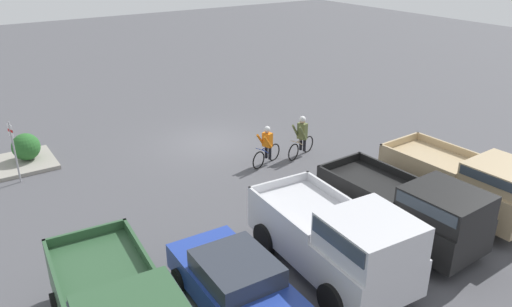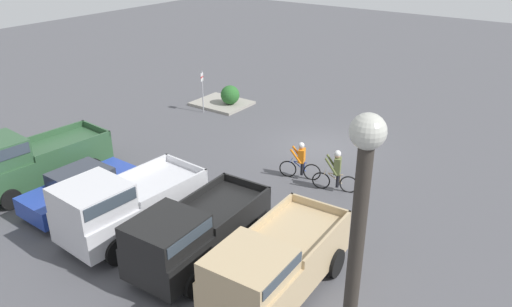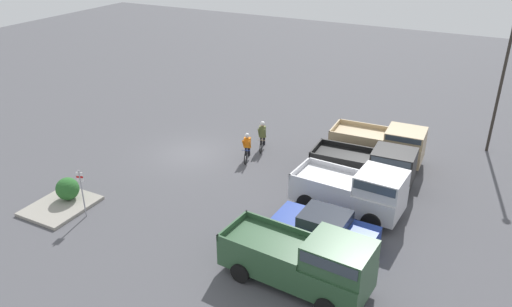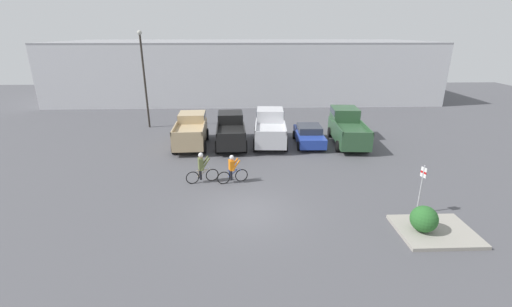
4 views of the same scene
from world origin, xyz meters
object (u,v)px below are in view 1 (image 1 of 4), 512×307
at_px(cyclist_0, 267,145).
at_px(pickup_truck_2, 339,239).
at_px(pickup_truck_0, 466,182).
at_px(pickup_truck_1, 409,208).
at_px(shrub, 26,147).
at_px(cyclist_1, 302,136).
at_px(fire_lane_sign, 14,146).
at_px(sedan_0, 237,284).

bearing_deg(cyclist_0, pickup_truck_2, 69.69).
height_order(pickup_truck_0, pickup_truck_1, pickup_truck_0).
height_order(pickup_truck_2, shrub, pickup_truck_2).
distance_m(pickup_truck_2, cyclist_0, 7.36).
bearing_deg(pickup_truck_1, shrub, -56.00).
relative_size(pickup_truck_1, cyclist_1, 2.92).
height_order(pickup_truck_2, fire_lane_sign, fire_lane_sign).
distance_m(pickup_truck_0, pickup_truck_1, 2.80).
height_order(fire_lane_sign, shrub, fire_lane_sign).
xyz_separation_m(pickup_truck_1, pickup_truck_2, (2.84, 0.21, 0.09)).
relative_size(cyclist_0, cyclist_1, 0.96).
bearing_deg(pickup_truck_0, sedan_0, -0.83).
bearing_deg(shrub, pickup_truck_2, 113.23).
bearing_deg(pickup_truck_0, shrub, -47.51).
bearing_deg(fire_lane_sign, shrub, -109.90).
relative_size(sedan_0, fire_lane_sign, 1.84).
bearing_deg(pickup_truck_2, pickup_truck_0, -176.80).
distance_m(pickup_truck_0, cyclist_1, 6.64).
distance_m(cyclist_1, shrub, 10.84).
bearing_deg(pickup_truck_0, fire_lane_sign, -41.76).
distance_m(cyclist_0, fire_lane_sign, 9.15).
distance_m(pickup_truck_2, shrub, 13.25).
distance_m(pickup_truck_1, sedan_0, 5.63).
height_order(pickup_truck_0, sedan_0, pickup_truck_0).
xyz_separation_m(sedan_0, cyclist_0, (-5.33, -6.46, 0.09)).
height_order(pickup_truck_1, fire_lane_sign, fire_lane_sign).
bearing_deg(shrub, sedan_0, 101.79).
relative_size(pickup_truck_0, cyclist_0, 2.99).
bearing_deg(cyclist_0, fire_lane_sign, -23.55).
height_order(sedan_0, cyclist_0, cyclist_0).
height_order(cyclist_1, fire_lane_sign, fire_lane_sign).
bearing_deg(pickup_truck_2, pickup_truck_1, -175.68).
bearing_deg(pickup_truck_1, sedan_0, -2.27).
bearing_deg(fire_lane_sign, pickup_truck_1, 129.97).
xyz_separation_m(sedan_0, cyclist_1, (-6.96, -6.35, 0.17)).
distance_m(pickup_truck_1, cyclist_0, 6.69).
relative_size(cyclist_1, fire_lane_sign, 0.74).
bearing_deg(cyclist_0, shrub, -34.17).
relative_size(pickup_truck_1, sedan_0, 1.18).
bearing_deg(pickup_truck_1, cyclist_0, -87.52).
height_order(pickup_truck_2, cyclist_0, pickup_truck_2).
bearing_deg(cyclist_0, pickup_truck_0, 115.13).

